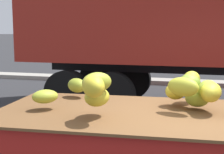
# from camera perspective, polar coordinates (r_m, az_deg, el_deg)

# --- Properties ---
(curb_strip) EXTENTS (80.00, 0.80, 0.16)m
(curb_strip) POSITION_cam_1_polar(r_m,az_deg,el_deg) (12.46, 15.28, -1.03)
(curb_strip) COLOR gray
(curb_strip) RESTS_ON ground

